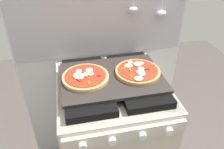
{
  "coord_description": "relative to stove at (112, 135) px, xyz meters",
  "views": [
    {
      "loc": [
        -0.21,
        -0.97,
        1.6
      ],
      "look_at": [
        0.0,
        0.0,
        0.93
      ],
      "focal_mm": 36.15,
      "sensor_mm": 36.0,
      "label": 1
    }
  ],
  "objects": [
    {
      "name": "pizza_left",
      "position": [
        -0.14,
        0.01,
        0.48
      ],
      "size": [
        0.24,
        0.24,
        0.03
      ],
      "color": "tan",
      "rests_on": "baking_tray"
    },
    {
      "name": "pizza_right",
      "position": [
        0.14,
        -0.0,
        0.48
      ],
      "size": [
        0.24,
        0.24,
        0.03
      ],
      "color": "#C18947",
      "rests_on": "baking_tray"
    },
    {
      "name": "stove",
      "position": [
        0.0,
        0.0,
        0.0
      ],
      "size": [
        0.6,
        0.64,
        0.9
      ],
      "color": "beige",
      "rests_on": "ground_plane"
    },
    {
      "name": "kitchen_backsplash",
      "position": [
        0.0,
        0.34,
        0.34
      ],
      "size": [
        1.1,
        0.09,
        1.55
      ],
      "color": "silver",
      "rests_on": "ground_plane"
    },
    {
      "name": "baking_tray",
      "position": [
        0.0,
        0.0,
        0.46
      ],
      "size": [
        0.54,
        0.38,
        0.02
      ],
      "primitive_type": "cube",
      "color": "#2D2826",
      "rests_on": "stove"
    }
  ]
}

